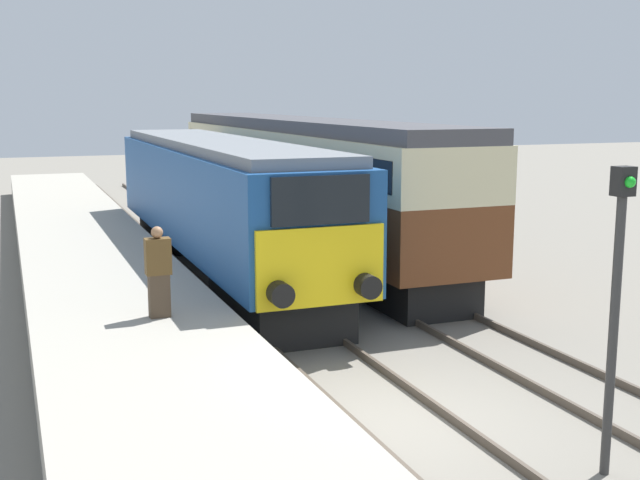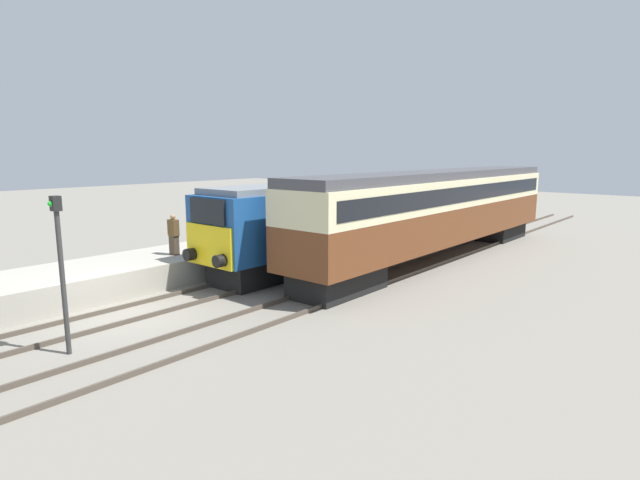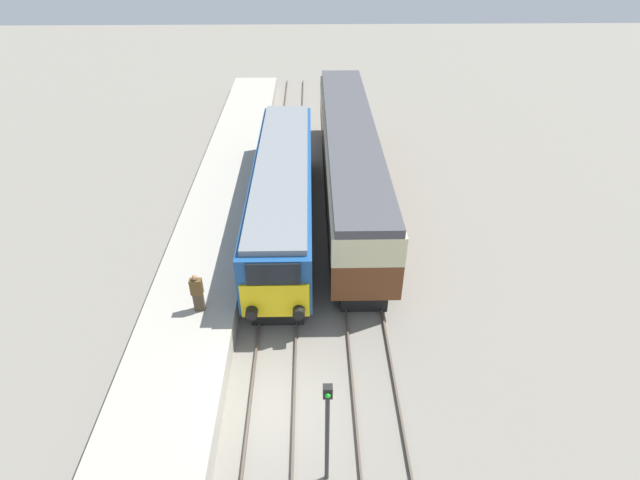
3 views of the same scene
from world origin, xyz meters
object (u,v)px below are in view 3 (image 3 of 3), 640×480
(passenger_carriage, at_px, (350,155))
(person_on_platform, at_px, (197,293))
(locomotive, at_px, (283,190))
(signal_post, at_px, (327,427))

(passenger_carriage, xyz_separation_m, person_on_platform, (-6.27, -10.19, -0.75))
(passenger_carriage, distance_m, person_on_platform, 11.99)
(locomotive, distance_m, signal_post, 13.35)
(person_on_platform, bearing_deg, locomotive, 68.01)
(locomotive, bearing_deg, person_on_platform, -111.99)
(locomotive, height_order, person_on_platform, locomotive)
(locomotive, relative_size, person_on_platform, 9.63)
(locomotive, relative_size, passenger_carriage, 0.79)
(signal_post, bearing_deg, passenger_carriage, 84.06)
(locomotive, height_order, passenger_carriage, passenger_carriage)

